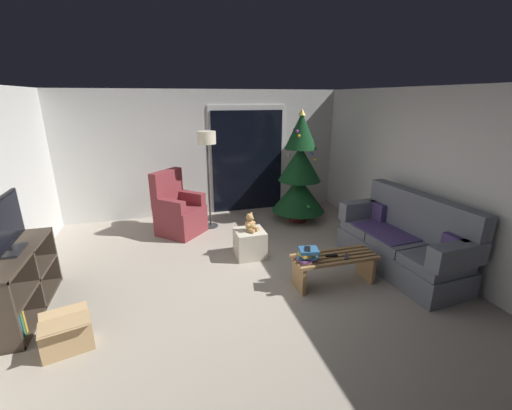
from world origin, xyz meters
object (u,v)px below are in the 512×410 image
at_px(cell_phone, 308,249).
at_px(couch, 403,242).
at_px(cardboard_box_open_near_shelf, 67,336).
at_px(book_stack, 308,254).
at_px(ottoman, 250,243).
at_px(armchair, 178,212).
at_px(remote_black, 331,255).
at_px(teddy_bear_honey, 250,223).
at_px(media_shelf, 15,288).
at_px(television, 6,225).
at_px(christmas_tree, 300,174).
at_px(remote_graphite, 347,257).
at_px(coffee_table, 334,265).
at_px(floor_lamp, 207,147).

bearing_deg(cell_phone, couch, 30.64).
bearing_deg(cardboard_box_open_near_shelf, book_stack, 7.61).
bearing_deg(ottoman, armchair, 128.49).
height_order(remote_black, teddy_bear_honey, teddy_bear_honey).
xyz_separation_m(remote_black, cardboard_box_open_near_shelf, (-3.02, -0.38, -0.25)).
bearing_deg(media_shelf, couch, -2.77).
height_order(couch, television, television).
relative_size(book_stack, media_shelf, 0.20).
height_order(television, teddy_bear_honey, television).
bearing_deg(christmas_tree, remote_graphite, -98.20).
bearing_deg(media_shelf, television, 57.49).
xyz_separation_m(coffee_table, christmas_tree, (0.47, 2.30, 0.68)).
bearing_deg(television, floor_lamp, 40.44).
bearing_deg(coffee_table, armchair, 128.54).
bearing_deg(cell_phone, cardboard_box_open_near_shelf, -147.13).
bearing_deg(armchair, floor_lamp, 13.89).
bearing_deg(floor_lamp, cardboard_box_open_near_shelf, -122.52).
bearing_deg(coffee_table, media_shelf, 174.69).
bearing_deg(remote_graphite, armchair, 163.89).
distance_m(christmas_tree, ottoman, 1.95).
height_order(remote_black, media_shelf, media_shelf).
bearing_deg(cardboard_box_open_near_shelf, armchair, 65.62).
distance_m(armchair, ottoman, 1.61).
bearing_deg(christmas_tree, ottoman, -136.91).
xyz_separation_m(cell_phone, floor_lamp, (-0.85, 2.49, 0.94)).
distance_m(cell_phone, teddy_bear_honey, 1.18).
height_order(coffee_table, christmas_tree, christmas_tree).
distance_m(coffee_table, remote_graphite, 0.21).
bearing_deg(television, coffee_table, -6.20).
distance_m(cell_phone, armchair, 2.76).
bearing_deg(ottoman, teddy_bear_honey, -51.40).
bearing_deg(cell_phone, armchair, 146.90).
distance_m(remote_black, floor_lamp, 2.95).
height_order(book_stack, cell_phone, cell_phone).
distance_m(christmas_tree, television, 4.55).
distance_m(couch, remote_black, 1.20).
xyz_separation_m(book_stack, cell_phone, (-0.01, -0.01, 0.08)).
height_order(coffee_table, remote_graphite, remote_graphite).
bearing_deg(floor_lamp, remote_graphite, -61.61).
bearing_deg(coffee_table, floor_lamp, 117.00).
bearing_deg(cell_phone, teddy_bear_honey, 137.34).
xyz_separation_m(media_shelf, television, (0.03, 0.05, 0.71)).
relative_size(christmas_tree, floor_lamp, 1.21).
xyz_separation_m(remote_graphite, cardboard_box_open_near_shelf, (-3.19, -0.30, -0.25)).
height_order(couch, book_stack, couch).
bearing_deg(teddy_bear_honey, book_stack, -67.33).
height_order(coffee_table, television, television).
xyz_separation_m(christmas_tree, floor_lamp, (-1.72, 0.16, 0.55)).
bearing_deg(cell_phone, television, -162.15).
height_order(christmas_tree, armchair, christmas_tree).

